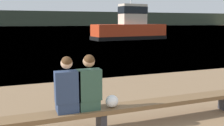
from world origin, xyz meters
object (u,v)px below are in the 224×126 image
object	(u,v)px
shopping_bag	(112,101)
person_left	(67,88)
tugboat_red	(130,28)
person_right	(89,86)
bench_main	(101,112)

from	to	relation	value
shopping_bag	person_left	bearing A→B (deg)	177.93
shopping_bag	tugboat_red	bearing A→B (deg)	64.46
person_right	shopping_bag	size ratio (longest dim) A/B	4.20
bench_main	shopping_bag	bearing A→B (deg)	-7.38
person_left	shopping_bag	xyz separation A→B (m)	(0.87, -0.03, -0.34)
shopping_bag	tugboat_red	world-z (taller)	tugboat_red
bench_main	tugboat_red	size ratio (longest dim) A/B	0.73
bench_main	person_left	xyz separation A→B (m)	(-0.66, 0.00, 0.54)
tugboat_red	person_right	bearing A→B (deg)	147.90
bench_main	person_left	size ratio (longest dim) A/B	6.54
person_right	tugboat_red	xyz separation A→B (m)	(11.63, 23.36, 0.40)
person_right	bench_main	bearing A→B (deg)	-0.67
shopping_bag	tugboat_red	xyz separation A→B (m)	(11.18, 23.39, 0.75)
bench_main	shopping_bag	size ratio (longest dim) A/B	27.09
bench_main	tugboat_red	world-z (taller)	tugboat_red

